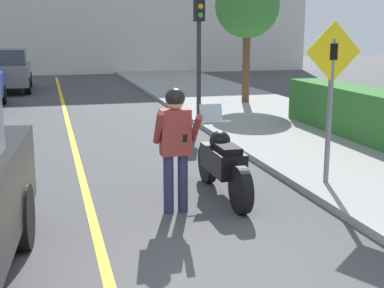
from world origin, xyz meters
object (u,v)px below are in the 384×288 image
at_px(crossing_sign, 331,87).
at_px(parked_car_grey, 6,70).
at_px(person_biker, 176,138).
at_px(traffic_light, 199,30).
at_px(street_tree, 247,6).
at_px(motorcycle, 223,163).

distance_m(crossing_sign, parked_car_grey, 16.43).
relative_size(person_biker, traffic_light, 0.52).
bearing_deg(traffic_light, parked_car_grey, 121.98).
distance_m(traffic_light, street_tree, 3.48).
height_order(person_biker, crossing_sign, crossing_sign).
height_order(crossing_sign, traffic_light, traffic_light).
height_order(motorcycle, crossing_sign, crossing_sign).
bearing_deg(parked_car_grey, person_biker, -78.65).
distance_m(crossing_sign, street_tree, 9.48).
xyz_separation_m(traffic_light, street_tree, (2.30, 2.51, 0.73)).
relative_size(crossing_sign, parked_car_grey, 0.59).
bearing_deg(traffic_light, street_tree, 47.54).
distance_m(traffic_light, parked_car_grey, 10.50).
bearing_deg(person_biker, traffic_light, 71.62).
bearing_deg(street_tree, person_biker, -115.93).
xyz_separation_m(person_biker, crossing_sign, (2.52, 0.40, 0.56)).
bearing_deg(motorcycle, crossing_sign, -3.98).
xyz_separation_m(street_tree, parked_car_grey, (-7.80, 6.29, -2.30)).
distance_m(motorcycle, parked_car_grey, 15.80).
relative_size(crossing_sign, street_tree, 0.61).
bearing_deg(motorcycle, street_tree, 67.19).
relative_size(motorcycle, crossing_sign, 0.90).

